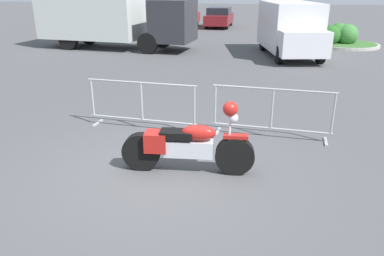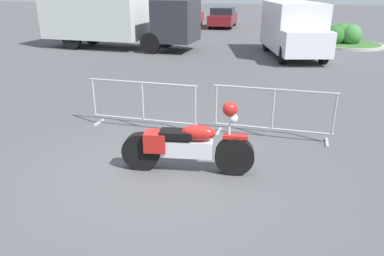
% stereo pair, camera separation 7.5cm
% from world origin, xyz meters
% --- Properties ---
extents(ground_plane, '(120.00, 120.00, 0.00)m').
position_xyz_m(ground_plane, '(0.00, 0.00, 0.00)').
color(ground_plane, '#4C4C4F').
extents(motorcycle, '(2.28, 0.42, 1.28)m').
position_xyz_m(motorcycle, '(0.46, 0.14, 0.49)').
color(motorcycle, black).
rests_on(motorcycle, ground).
extents(crowd_barrier_near, '(2.50, 0.60, 1.07)m').
position_xyz_m(crowd_barrier_near, '(-0.95, 1.99, 0.56)').
color(crowd_barrier_near, '#9EA0A5').
rests_on(crowd_barrier_near, ground).
extents(crowd_barrier_far, '(2.50, 0.60, 1.07)m').
position_xyz_m(crowd_barrier_far, '(1.87, 1.99, 0.56)').
color(crowd_barrier_far, '#9EA0A5').
rests_on(crowd_barrier_far, ground).
extents(box_truck, '(7.88, 2.96, 2.98)m').
position_xyz_m(box_truck, '(-6.07, 12.49, 1.64)').
color(box_truck, silver).
rests_on(box_truck, ground).
extents(delivery_van, '(2.96, 5.30, 2.31)m').
position_xyz_m(delivery_van, '(2.67, 12.06, 1.24)').
color(delivery_van, silver).
rests_on(delivery_van, ground).
extents(parked_car_silver, '(1.81, 4.33, 1.46)m').
position_xyz_m(parked_car_silver, '(-12.63, 22.92, 0.74)').
color(parked_car_silver, '#B7BABF').
rests_on(parked_car_silver, ground).
extents(parked_car_black, '(1.88, 4.48, 1.51)m').
position_xyz_m(parked_car_black, '(-9.94, 22.68, 0.77)').
color(parked_car_black, black).
rests_on(parked_car_black, ground).
extents(parked_car_green, '(1.76, 4.21, 1.42)m').
position_xyz_m(parked_car_green, '(-7.25, 23.04, 0.72)').
color(parked_car_green, '#236B38').
rests_on(parked_car_green, ground).
extents(parked_car_red, '(1.90, 4.53, 1.53)m').
position_xyz_m(parked_car_red, '(-4.56, 22.86, 0.77)').
color(parked_car_red, '#B21E19').
rests_on(parked_car_red, ground).
extents(parked_car_maroon, '(1.79, 4.27, 1.44)m').
position_xyz_m(parked_car_maroon, '(-1.87, 23.43, 0.73)').
color(parked_car_maroon, maroon).
rests_on(parked_car_maroon, ground).
extents(pedestrian, '(0.35, 0.35, 1.69)m').
position_xyz_m(pedestrian, '(2.76, 14.62, 0.92)').
color(pedestrian, '#262838').
rests_on(pedestrian, ground).
extents(planter_island, '(3.31, 3.31, 1.16)m').
position_xyz_m(planter_island, '(5.57, 15.52, 0.43)').
color(planter_island, '#ADA89E').
rests_on(planter_island, ground).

